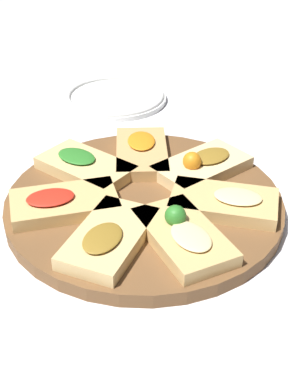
% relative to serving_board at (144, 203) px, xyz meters
% --- Properties ---
extents(ground_plane, '(3.00, 3.00, 0.00)m').
position_rel_serving_board_xyz_m(ground_plane, '(0.00, 0.00, -0.01)').
color(ground_plane, white).
extents(serving_board, '(0.41, 0.41, 0.02)m').
position_rel_serving_board_xyz_m(serving_board, '(0.00, 0.00, 0.00)').
color(serving_board, brown).
rests_on(serving_board, ground_plane).
extents(focaccia_slice_0, '(0.17, 0.15, 0.03)m').
position_rel_serving_board_xyz_m(focaccia_slice_0, '(-0.10, 0.07, 0.02)').
color(focaccia_slice_0, tan).
rests_on(focaccia_slice_0, serving_board).
extents(focaccia_slice_1, '(0.17, 0.13, 0.03)m').
position_rel_serving_board_xyz_m(focaccia_slice_1, '(-0.11, -0.04, 0.02)').
color(focaccia_slice_1, '#DBB775').
rests_on(focaccia_slice_1, serving_board).
extents(focaccia_slice_2, '(0.13, 0.17, 0.04)m').
position_rel_serving_board_xyz_m(focaccia_slice_2, '(-0.04, -0.11, 0.02)').
color(focaccia_slice_2, tan).
rests_on(focaccia_slice_2, serving_board).
extents(focaccia_slice_3, '(0.14, 0.17, 0.03)m').
position_rel_serving_board_xyz_m(focaccia_slice_3, '(0.06, -0.10, 0.02)').
color(focaccia_slice_3, tan).
rests_on(focaccia_slice_3, serving_board).
extents(focaccia_slice_4, '(0.16, 0.11, 0.04)m').
position_rel_serving_board_xyz_m(focaccia_slice_4, '(0.11, -0.02, 0.02)').
color(focaccia_slice_4, '#E5C689').
rests_on(focaccia_slice_4, serving_board).
extents(focaccia_slice_5, '(0.16, 0.16, 0.03)m').
position_rel_serving_board_xyz_m(focaccia_slice_5, '(0.09, 0.08, 0.02)').
color(focaccia_slice_5, tan).
rests_on(focaccia_slice_5, serving_board).
extents(focaccia_slice_6, '(0.09, 0.15, 0.03)m').
position_rel_serving_board_xyz_m(focaccia_slice_6, '(-0.01, 0.12, 0.02)').
color(focaccia_slice_6, '#DBB775').
rests_on(focaccia_slice_6, serving_board).
extents(plate_right, '(0.21, 0.21, 0.02)m').
position_rel_serving_board_xyz_m(plate_right, '(0.26, 0.31, -0.00)').
color(plate_right, white).
rests_on(plate_right, ground_plane).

